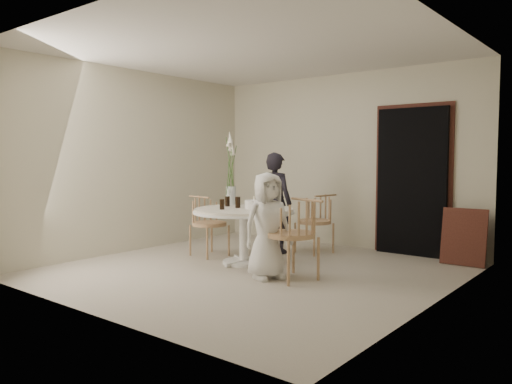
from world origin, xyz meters
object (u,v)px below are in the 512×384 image
Objects in this scene: table at (244,217)px; flower_vase at (231,176)px; chair_right at (299,227)px; boy at (268,226)px; birthday_cake at (254,205)px; chair_left at (204,217)px; girl at (275,203)px; chair_far at (320,215)px.

table is 0.75m from flower_vase.
boy is (-0.37, -0.09, -0.00)m from chair_right.
chair_right is 1.06m from birthday_cake.
chair_right is 1.13× the size of chair_left.
girl is at bearing 60.39° from flower_vase.
chair_left is at bearing -121.41° from chair_far.
boy is at bearing 121.20° from girl.
boy is at bearing -101.81° from chair_left.
flower_vase reaches higher than girl.
birthday_cake is (-0.97, 0.39, 0.17)m from chair_right.
flower_vase reaches higher than chair_far.
chair_right is at bearing -95.70° from chair_left.
table is 1.16m from chair_right.
chair_right is 0.92× the size of flower_vase.
chair_right is 0.65× the size of girl.
boy is 1.51m from flower_vase.
chair_right is 1.76m from girl.
girl is at bearing -125.39° from chair_far.
birthday_cake is at bearing 105.99° from girl.
boy reaches higher than table.
chair_left reaches higher than table.
table is 0.84m from chair_left.
table is at bearing -30.54° from flower_vase.
table is 1.57× the size of chair_left.
flower_vase is at bearing -55.52° from chair_left.
chair_left is at bearing 173.13° from table.
chair_far is 1.45m from flower_vase.
chair_left is 1.66m from boy.
table is 1.39× the size of chair_right.
flower_vase is (0.36, 0.18, 0.58)m from chair_left.
boy reaches higher than chair_right.
chair_right is at bearing -17.98° from table.
flower_vase is at bearing 149.46° from table.
birthday_cake is at bearing -96.47° from chair_right.
chair_far is (0.36, 1.32, -0.06)m from table.
chair_right is 1.99m from chair_left.
table is at bearing -166.61° from birthday_cake.
boy is at bearing -65.14° from chair_far.
flower_vase is (-1.21, 0.73, 0.52)m from boy.
chair_right is (1.11, -0.36, 0.00)m from table.
flower_vase is (-0.61, 0.25, 0.34)m from birthday_cake.
chair_right reaches higher than chair_far.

